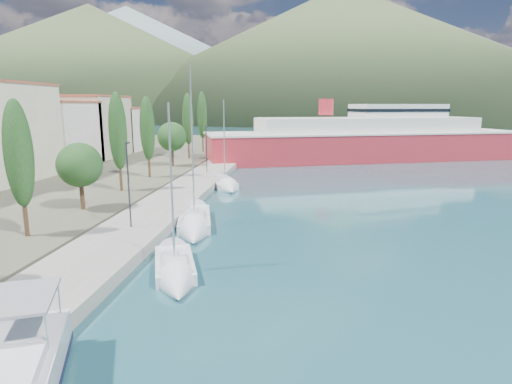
# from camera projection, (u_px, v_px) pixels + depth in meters

# --- Properties ---
(ground) EXTENTS (1400.00, 1400.00, 0.00)m
(ground) POSITION_uv_depth(u_px,v_px,m) (290.00, 136.00, 133.50)
(ground) COLOR #22535C
(quay) EXTENTS (5.00, 88.00, 0.80)m
(quay) POSITION_uv_depth(u_px,v_px,m) (178.00, 197.00, 42.66)
(quay) COLOR gray
(quay) RESTS_ON ground
(hills_far) EXTENTS (1480.00, 900.00, 180.00)m
(hills_far) POSITION_uv_depth(u_px,v_px,m) (399.00, 55.00, 590.70)
(hills_far) COLOR gray
(hills_far) RESTS_ON ground
(hills_near) EXTENTS (1010.00, 520.00, 115.00)m
(hills_near) POSITION_uv_depth(u_px,v_px,m) (414.00, 57.00, 360.24)
(hills_near) COLOR #455933
(hills_near) RESTS_ON ground
(town_buildings) EXTENTS (9.20, 69.20, 11.30)m
(town_buildings) POSITION_uv_depth(u_px,v_px,m) (25.00, 136.00, 54.53)
(town_buildings) COLOR #BFB59C
(town_buildings) RESTS_ON land_strip
(tree_row) EXTENTS (4.15, 64.15, 11.24)m
(tree_row) POSITION_uv_depth(u_px,v_px,m) (145.00, 136.00, 50.46)
(tree_row) COLOR #47301E
(tree_row) RESTS_ON land_strip
(lamp_posts) EXTENTS (0.15, 46.67, 6.06)m
(lamp_posts) POSITION_uv_depth(u_px,v_px,m) (138.00, 178.00, 31.74)
(lamp_posts) COLOR #2D2D33
(lamp_posts) RESTS_ON quay
(sailboat_near) EXTENTS (4.36, 7.52, 10.36)m
(sailboat_near) POSITION_uv_depth(u_px,v_px,m) (176.00, 277.00, 23.06)
(sailboat_near) COLOR silver
(sailboat_near) RESTS_ON ground
(sailboat_mid) EXTENTS (4.46, 9.65, 13.45)m
(sailboat_mid) POSITION_uv_depth(u_px,v_px,m) (194.00, 228.00, 32.21)
(sailboat_mid) COLOR silver
(sailboat_mid) RESTS_ON ground
(sailboat_far) EXTENTS (4.82, 7.80, 10.93)m
(sailboat_far) POSITION_uv_depth(u_px,v_px,m) (227.00, 187.00, 48.38)
(sailboat_far) COLOR silver
(sailboat_far) RESTS_ON ground
(ferry) EXTENTS (56.22, 28.30, 10.99)m
(ferry) POSITION_uv_depth(u_px,v_px,m) (367.00, 140.00, 74.40)
(ferry) COLOR red
(ferry) RESTS_ON ground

